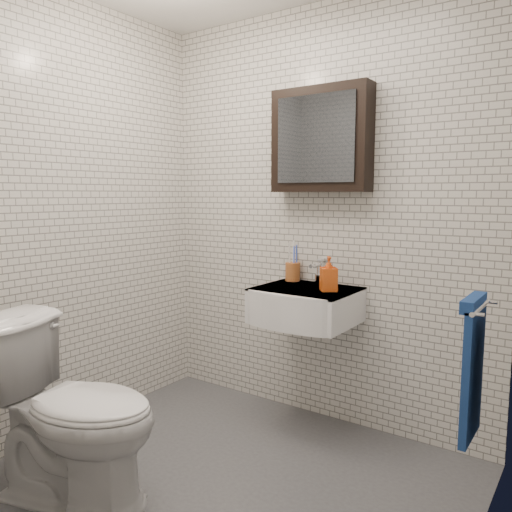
{
  "coord_description": "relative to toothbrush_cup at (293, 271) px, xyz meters",
  "views": [
    {
      "loc": [
        1.43,
        -1.71,
        1.39
      ],
      "look_at": [
        -0.08,
        0.45,
        1.06
      ],
      "focal_mm": 35.0,
      "sensor_mm": 36.0,
      "label": 1
    }
  ],
  "objects": [
    {
      "name": "towel_rail",
      "position": [
        1.18,
        -0.59,
        -0.19
      ],
      "size": [
        0.09,
        0.3,
        0.58
      ],
      "color": "silver",
      "rests_on": "room_shell"
    },
    {
      "name": "washbasin",
      "position": [
        0.19,
        -0.21,
        -0.16
      ],
      "size": [
        0.55,
        0.5,
        0.2
      ],
      "color": "white",
      "rests_on": "room_shell"
    },
    {
      "name": "faucet",
      "position": [
        0.19,
        -0.01,
        0.0
      ],
      "size": [
        0.06,
        0.2,
        0.15
      ],
      "color": "silver",
      "rests_on": "washbasin"
    },
    {
      "name": "soap_bottle",
      "position": [
        0.33,
        -0.17,
        0.03
      ],
      "size": [
        0.12,
        0.12,
        0.19
      ],
      "primitive_type": "imported",
      "rotation": [
        0.0,
        0.0,
        0.68
      ],
      "color": "orange",
      "rests_on": "washbasin"
    },
    {
      "name": "toilet",
      "position": [
        -0.34,
        -1.38,
        -0.49
      ],
      "size": [
        0.92,
        0.67,
        0.84
      ],
      "primitive_type": "imported",
      "rotation": [
        0.0,
        0.0,
        1.84
      ],
      "color": "white",
      "rests_on": "ground"
    },
    {
      "name": "ground",
      "position": [
        0.14,
        -0.94,
        -0.91
      ],
      "size": [
        2.2,
        2.0,
        0.01
      ],
      "primitive_type": "cube",
      "color": "#46484D",
      "rests_on": "ground"
    },
    {
      "name": "room_shell",
      "position": [
        0.14,
        -0.94,
        0.55
      ],
      "size": [
        2.22,
        2.02,
        2.51
      ],
      "color": "silver",
      "rests_on": "ground"
    },
    {
      "name": "mirror_cabinet",
      "position": [
        0.19,
        -0.01,
        0.79
      ],
      "size": [
        0.6,
        0.15,
        0.6
      ],
      "color": "black",
      "rests_on": "room_shell"
    },
    {
      "name": "toothbrush_cup",
      "position": [
        0.0,
        0.0,
        0.0
      ],
      "size": [
        0.1,
        0.1,
        0.25
      ],
      "rotation": [
        0.0,
        0.0,
        -0.04
      ],
      "color": "#A35828",
      "rests_on": "washbasin"
    }
  ]
}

